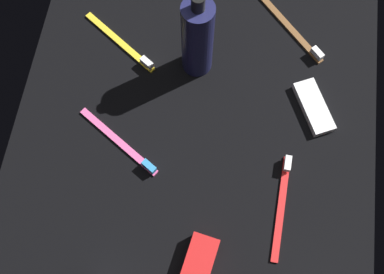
{
  "coord_description": "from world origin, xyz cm",
  "views": [
    {
      "loc": [
        26.92,
        3.97,
        77.61
      ],
      "look_at": [
        0.0,
        0.0,
        3.0
      ],
      "focal_mm": 43.78,
      "sensor_mm": 36.0,
      "label": 1
    }
  ],
  "objects_px": {
    "toothbrush_pink": "(123,145)",
    "snack_bar_white": "(314,107)",
    "lotion_bottle": "(197,38)",
    "toothbrush_yellow": "(124,44)",
    "toothbrush_brown": "(294,32)",
    "toothbrush_red": "(282,201)"
  },
  "relations": [
    {
      "from": "lotion_bottle",
      "to": "toothbrush_pink",
      "type": "bearing_deg",
      "value": -30.23
    },
    {
      "from": "toothbrush_red",
      "to": "lotion_bottle",
      "type": "bearing_deg",
      "value": -143.28
    },
    {
      "from": "toothbrush_red",
      "to": "snack_bar_white",
      "type": "relative_size",
      "value": 1.73
    },
    {
      "from": "toothbrush_brown",
      "to": "snack_bar_white",
      "type": "xyz_separation_m",
      "value": [
        0.15,
        0.05,
        0.0
      ]
    },
    {
      "from": "toothbrush_brown",
      "to": "snack_bar_white",
      "type": "height_order",
      "value": "toothbrush_brown"
    },
    {
      "from": "snack_bar_white",
      "to": "toothbrush_brown",
      "type": "bearing_deg",
      "value": 170.05
    },
    {
      "from": "lotion_bottle",
      "to": "toothbrush_red",
      "type": "bearing_deg",
      "value": 36.72
    },
    {
      "from": "toothbrush_brown",
      "to": "snack_bar_white",
      "type": "relative_size",
      "value": 1.33
    },
    {
      "from": "toothbrush_pink",
      "to": "snack_bar_white",
      "type": "distance_m",
      "value": 0.35
    },
    {
      "from": "lotion_bottle",
      "to": "toothbrush_yellow",
      "type": "height_order",
      "value": "lotion_bottle"
    },
    {
      "from": "toothbrush_yellow",
      "to": "snack_bar_white",
      "type": "height_order",
      "value": "toothbrush_yellow"
    },
    {
      "from": "toothbrush_brown",
      "to": "toothbrush_yellow",
      "type": "distance_m",
      "value": 0.33
    },
    {
      "from": "toothbrush_red",
      "to": "toothbrush_brown",
      "type": "relative_size",
      "value": 1.3
    },
    {
      "from": "toothbrush_brown",
      "to": "toothbrush_yellow",
      "type": "height_order",
      "value": "same"
    },
    {
      "from": "toothbrush_red",
      "to": "toothbrush_pink",
      "type": "bearing_deg",
      "value": -101.78
    },
    {
      "from": "toothbrush_yellow",
      "to": "snack_bar_white",
      "type": "bearing_deg",
      "value": 77.94
    },
    {
      "from": "toothbrush_pink",
      "to": "snack_bar_white",
      "type": "xyz_separation_m",
      "value": [
        -0.12,
        0.33,
        0.0
      ]
    },
    {
      "from": "toothbrush_yellow",
      "to": "lotion_bottle",
      "type": "bearing_deg",
      "value": 83.14
    },
    {
      "from": "lotion_bottle",
      "to": "toothbrush_yellow",
      "type": "relative_size",
      "value": 1.3
    },
    {
      "from": "toothbrush_pink",
      "to": "toothbrush_brown",
      "type": "bearing_deg",
      "value": 134.21
    },
    {
      "from": "toothbrush_pink",
      "to": "snack_bar_white",
      "type": "relative_size",
      "value": 1.52
    },
    {
      "from": "lotion_bottle",
      "to": "toothbrush_yellow",
      "type": "bearing_deg",
      "value": -96.86
    }
  ]
}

